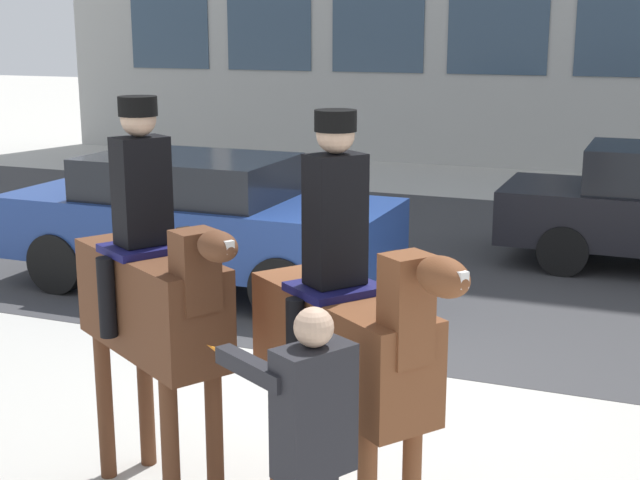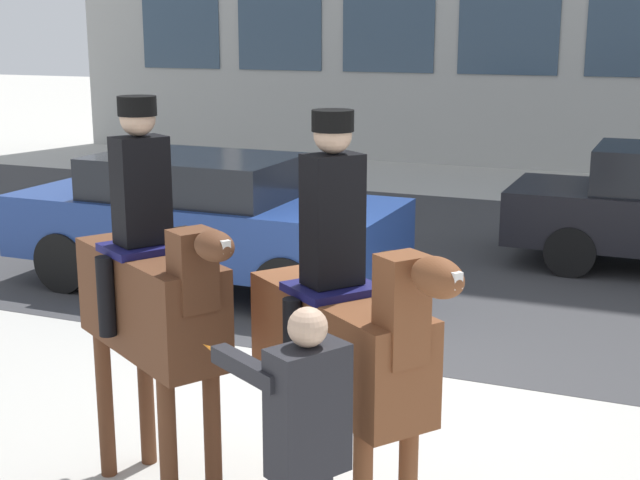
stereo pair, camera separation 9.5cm
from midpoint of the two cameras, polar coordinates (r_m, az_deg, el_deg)
The scene contains 6 objects.
ground_plane at distance 7.90m, azimuth 2.16°, elevation -9.38°, with size 80.00×80.00×0.00m, color #B2AFA8.
road_surface at distance 12.26m, azimuth 9.64°, elevation -1.19°, with size 24.72×8.50×0.01m.
mounted_horse_lead at distance 5.74m, azimuth -11.10°, elevation -3.47°, with size 1.58×1.13×2.66m.
mounted_horse_companion at distance 5.20m, azimuth 1.07°, elevation -5.91°, with size 1.61×1.30×2.62m.
pedestrian_bystander at distance 4.59m, azimuth -1.19°, elevation -12.92°, with size 0.91×0.46×1.75m.
street_car_near_lane at distance 10.69m, azimuth -8.15°, elevation 1.34°, with size 4.68×1.85×1.59m.
Camera 1 is at (2.38, -6.88, 3.07)m, focal length 50.00 mm.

